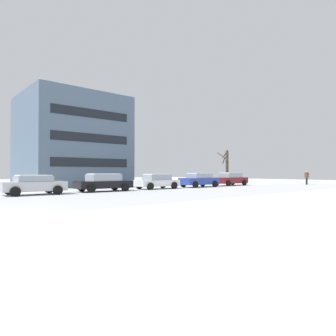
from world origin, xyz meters
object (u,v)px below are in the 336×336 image
parked_car_white (157,181)px  pedestrian_crossing (307,177)px  parked_car_maroon (231,179)px  parked_car_blue (199,180)px  parked_car_black (104,182)px  parked_car_silver (33,184)px

parked_car_white → pedestrian_crossing: 20.58m
parked_car_maroon → parked_car_blue: bearing=-178.0°
parked_car_black → parked_car_maroon: size_ratio=1.04×
parked_car_silver → parked_car_maroon: bearing=0.2°
parked_car_black → parked_car_blue: 10.92m
parked_car_black → parked_car_white: bearing=-0.4°
parked_car_silver → pedestrian_crossing: size_ratio=2.42×
parked_car_white → parked_car_blue: (5.46, -0.20, 0.04)m
pedestrian_crossing → parked_car_silver: bearing=171.6°
parked_car_black → parked_car_maroon: bearing=-0.1°
parked_car_white → parked_car_maroon: bearing=-0.0°
parked_car_blue → parked_car_maroon: size_ratio=0.99×
parked_car_white → parked_car_blue: size_ratio=0.97×
parked_car_silver → parked_car_blue: (16.37, -0.10, 0.04)m
parked_car_black → parked_car_white: size_ratio=1.08×
parked_car_white → pedestrian_crossing: pedestrian_crossing is taller
parked_car_maroon → pedestrian_crossing: pedestrian_crossing is taller
parked_car_maroon → pedestrian_crossing: bearing=-26.9°
parked_car_silver → parked_car_maroon: size_ratio=0.95×
parked_car_blue → parked_car_maroon: parked_car_maroon is taller
parked_car_black → parked_car_white: 5.46m
parked_car_blue → parked_car_white: bearing=177.9°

